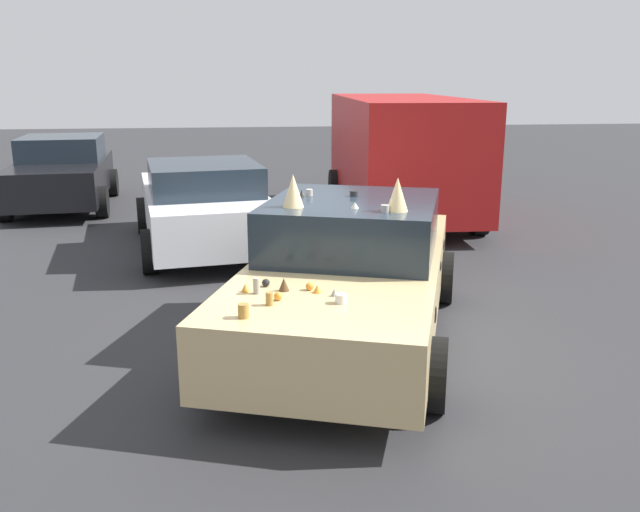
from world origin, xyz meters
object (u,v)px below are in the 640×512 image
object	(u,v)px
parked_van_behind_right	(401,152)
parked_sedan_near_left	(62,173)
art_car_decorated	(350,272)
parked_sedan_behind_left	(203,205)

from	to	relation	value
parked_van_behind_right	parked_sedan_near_left	world-z (taller)	parked_van_behind_right
art_car_decorated	parked_van_behind_right	xyz separation A→B (m)	(5.98, -1.97, 0.56)
parked_van_behind_right	parked_sedan_behind_left	distance (m)	4.16
art_car_decorated	parked_van_behind_right	distance (m)	6.32
parked_van_behind_right	parked_sedan_behind_left	size ratio (longest dim) A/B	1.23
art_car_decorated	parked_sedan_near_left	size ratio (longest dim) A/B	1.16
parked_sedan_behind_left	parked_sedan_near_left	size ratio (longest dim) A/B	1.05
parked_van_behind_right	parked_sedan_behind_left	world-z (taller)	parked_van_behind_right
art_car_decorated	parked_sedan_behind_left	world-z (taller)	art_car_decorated
art_car_decorated	parked_van_behind_right	size ratio (longest dim) A/B	0.90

